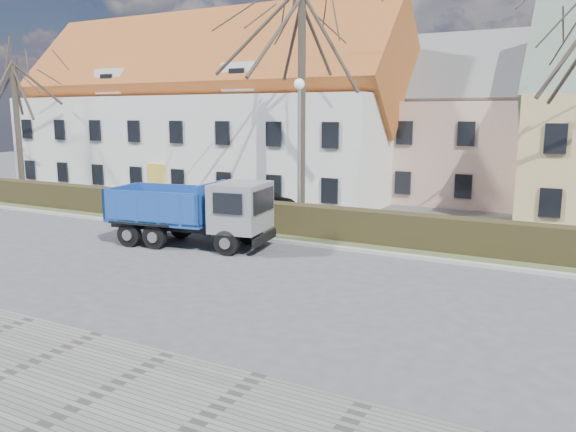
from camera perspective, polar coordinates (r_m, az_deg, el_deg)
The scene contains 13 objects.
ground at distance 18.57m, azimuth -5.06°, elevation -5.81°, with size 120.00×120.00×0.00m, color #4B4B4E.
sidewalk_near at distance 12.80m, azimuth -27.11°, elevation -14.45°, with size 80.00×5.00×0.08m, color slate.
curb_far at distance 22.41m, azimuth 1.39°, elevation -2.79°, with size 80.00×0.30×0.12m, color #A5A4A1.
grass_strip at distance 23.82m, azimuth 3.13°, elevation -2.03°, with size 80.00×3.00×0.10m, color #45502D.
hedge at distance 23.52m, azimuth 2.94°, elevation -0.70°, with size 60.00×0.90×1.30m, color black.
building_white at distance 38.41m, azimuth -8.39°, elevation 9.66°, with size 26.80×10.80×9.50m, color silver, non-canonical shape.
building_pink at distance 35.39m, azimuth 18.89°, elevation 7.95°, with size 10.80×8.80×8.00m, color #CDA491, non-canonical shape.
tree_0 at distance 39.50m, azimuth -25.84°, elevation 9.06°, with size 7.20×7.20×9.90m, color #342C24, non-canonical shape.
tree_1 at distance 26.23m, azimuth 1.40°, elevation 12.92°, with size 9.20×9.20×12.65m, color #342C24, non-canonical shape.
dump_truck at distance 22.55m, azimuth -10.46°, elevation 0.44°, with size 6.70×2.49×2.68m, color navy, non-canonical shape.
streetlight at distance 24.64m, azimuth 1.13°, elevation 6.18°, with size 0.52×0.52×6.72m, color #999DA1, non-canonical shape.
cart_frame at distance 24.40m, azimuth -8.59°, elevation -1.26°, with size 0.64×0.36×0.58m, color silver, non-canonical shape.
parked_car_a at distance 30.56m, azimuth -2.04°, elevation 1.92°, with size 1.58×3.92×1.34m, color black.
Camera 1 is at (9.83, -14.88, 5.17)m, focal length 35.00 mm.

